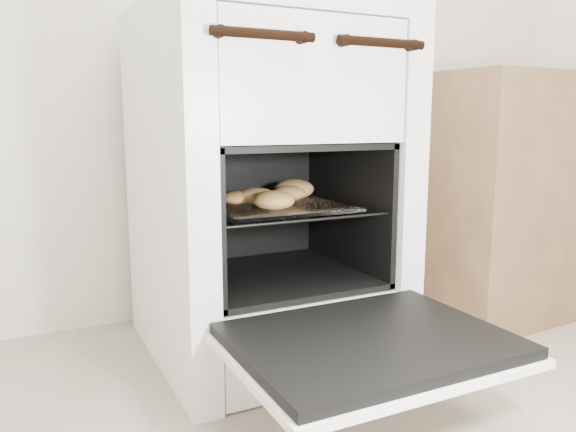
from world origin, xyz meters
The scene contains 6 objects.
stove centered at (-0.08, 1.14, 0.49)m, with size 0.65×0.73×1.00m.
oven_door centered at (-0.08, 0.58, 0.22)m, with size 0.59×0.46×0.04m.
oven_rack centered at (-0.08, 1.06, 0.45)m, with size 0.48×0.46×0.01m.
foil_sheet centered at (-0.08, 1.04, 0.45)m, with size 0.37×0.33×0.01m, color white.
baked_rolls centered at (-0.07, 1.08, 0.48)m, with size 0.32×0.31×0.06m.
counter centered at (0.93, 1.14, 0.42)m, with size 0.84×0.56×0.84m, color brown.
Camera 1 is at (-0.74, -0.36, 0.69)m, focal length 35.00 mm.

